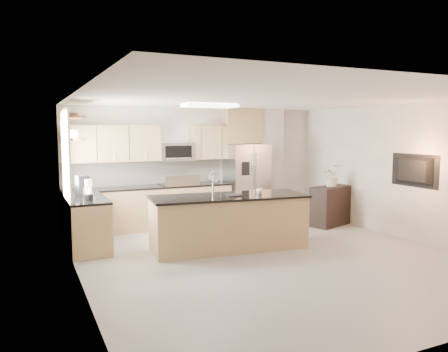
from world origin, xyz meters
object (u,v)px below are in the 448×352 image
refrigerator (246,182)px  platter (234,195)px  coffee_maker (83,186)px  flower_vase (332,170)px  island (229,222)px  kettle (90,192)px  range (178,205)px  microwave (176,152)px  television (411,171)px  cup (259,191)px  credenza (331,206)px  bowl (70,114)px  blender (88,191)px

refrigerator → platter: size_ratio=5.38×
coffee_maker → flower_vase: bearing=-5.8°
island → coffee_maker: size_ratio=7.67×
refrigerator → coffee_maker: size_ratio=4.78×
refrigerator → kettle: 3.88m
flower_vase → range: bearing=156.4°
microwave → television: (3.51, -3.24, -0.28)m
microwave → cup: size_ratio=6.68×
credenza → bowl: (-5.38, 0.69, 1.95)m
microwave → credenza: microwave is taller
flower_vase → kettle: bearing=178.7°
bowl → television: size_ratio=0.38×
cup → coffee_maker: 3.20m
kettle → television: size_ratio=0.23×
credenza → platter: 2.99m
island → blender: bearing=170.1°
credenza → blender: size_ratio=3.01×
microwave → bowl: bowl is taller
flower_vase → blender: bearing=-179.2°
range → cup: range is taller
coffee_maker → kettle: bearing=-80.4°
bowl → television: bowl is taller
platter → kettle: size_ratio=1.32×
blender → refrigerator: bearing=20.3°
refrigerator → island: 2.54m
microwave → cup: microwave is taller
refrigerator → television: (1.85, -3.07, 0.46)m
television → platter: bearing=73.1°
range → refrigerator: refrigerator is taller
range → television: 4.78m
flower_vase → television: size_ratio=0.68×
kettle → flower_vase: 5.13m
kettle → credenza: bearing=-1.0°
flower_vase → television: 1.82m
flower_vase → cup: bearing=-160.6°
kettle → coffee_maker: 0.42m
range → coffee_maker: size_ratio=3.06×
credenza → platter: size_ratio=3.28×
kettle → range: bearing=31.5°
refrigerator → television: bearing=-59.0°
platter → flower_vase: bearing=15.8°
platter → television: bearing=-16.9°
platter → microwave: bearing=97.4°
island → blender: size_ratio=7.92×
island → microwave: bearing=102.1°
range → coffee_maker: (-2.09, -0.83, 0.62)m
television → cup: bearing=70.4°
blender → bowl: (-0.17, 0.79, 1.31)m
microwave → flower_vase: (3.10, -1.48, -0.40)m
microwave → cup: 2.50m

